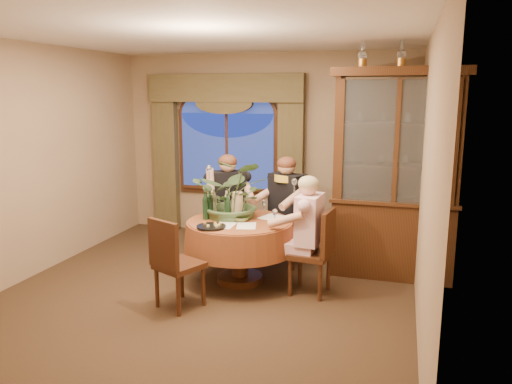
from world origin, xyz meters
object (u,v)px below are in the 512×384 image
(chair_right, at_px, (310,252))
(person_scarf, at_px, (287,211))
(dining_table, at_px, (240,251))
(wine_bottle_0, at_px, (214,203))
(wine_bottle_1, at_px, (227,208))
(wine_bottle_2, at_px, (210,205))
(oil_lamp_left, at_px, (363,53))
(person_pink, at_px, (309,235))
(olive_bowl, at_px, (241,219))
(wine_bottle_3, at_px, (227,204))
(china_cabinet, at_px, (395,175))
(chair_back, at_px, (223,224))
(chair_back_right, at_px, (292,228))
(stoneware_vase, at_px, (238,205))
(wine_bottle_4, at_px, (206,205))
(oil_lamp_right, at_px, (443,51))
(centerpiece_plant, at_px, (234,167))
(oil_lamp_center, at_px, (402,52))
(chair_front_left, at_px, (179,263))
(person_back, at_px, (228,207))

(chair_right, xyz_separation_m, person_scarf, (-0.47, 0.91, 0.23))
(dining_table, bearing_deg, wine_bottle_0, 162.84)
(wine_bottle_1, xyz_separation_m, wine_bottle_2, (-0.24, 0.08, 0.00))
(oil_lamp_left, relative_size, person_pink, 0.26)
(dining_table, xyz_separation_m, wine_bottle_2, (-0.36, -0.01, 0.54))
(olive_bowl, relative_size, wine_bottle_3, 0.52)
(china_cabinet, xyz_separation_m, wine_bottle_3, (-1.89, -0.68, -0.33))
(chair_back, bearing_deg, wine_bottle_2, 65.83)
(oil_lamp_left, bearing_deg, chair_back_right, 177.25)
(oil_lamp_left, xyz_separation_m, stoneware_vase, (-1.34, -0.62, -1.76))
(oil_lamp_left, height_order, person_pink, oil_lamp_left)
(chair_back_right, xyz_separation_m, wine_bottle_2, (-0.81, -0.80, 0.44))
(chair_back, xyz_separation_m, wine_bottle_4, (0.07, -0.79, 0.44))
(dining_table, height_order, stoneware_vase, stoneware_vase)
(wine_bottle_1, bearing_deg, chair_back, 113.44)
(oil_lamp_right, bearing_deg, centerpiece_plant, -165.08)
(wine_bottle_2, bearing_deg, oil_lamp_center, 20.24)
(wine_bottle_4, bearing_deg, olive_bowl, 1.56)
(chair_front_left, distance_m, centerpiece_plant, 1.35)
(person_back, xyz_separation_m, olive_bowl, (0.44, -0.79, 0.06))
(wine_bottle_0, bearing_deg, chair_front_left, -91.27)
(person_pink, distance_m, centerpiece_plant, 1.19)
(centerpiece_plant, bearing_deg, wine_bottle_3, -130.07)
(chair_right, bearing_deg, wine_bottle_4, 94.66)
(chair_right, height_order, chair_front_left, same)
(oil_lamp_center, bearing_deg, chair_front_left, -142.62)
(person_back, distance_m, wine_bottle_3, 0.75)
(oil_lamp_left, height_order, chair_front_left, oil_lamp_left)
(oil_lamp_center, distance_m, person_scarf, 2.36)
(centerpiece_plant, bearing_deg, chair_right, -15.12)
(stoneware_vase, bearing_deg, olive_bowl, -60.59)
(oil_lamp_left, bearing_deg, wine_bottle_1, -148.82)
(chair_right, distance_m, wine_bottle_1, 1.07)
(chair_right, xyz_separation_m, wine_bottle_0, (-1.22, 0.22, 0.44))
(stoneware_vase, relative_size, wine_bottle_1, 0.93)
(stoneware_vase, bearing_deg, dining_table, -63.45)
(person_pink, xyz_separation_m, stoneware_vase, (-0.90, 0.21, 0.24))
(person_pink, bearing_deg, person_scarf, 32.33)
(oil_lamp_left, distance_m, olive_bowl, 2.40)
(wine_bottle_2, height_order, wine_bottle_3, same)
(chair_back, distance_m, person_back, 0.24)
(chair_back_right, relative_size, person_back, 0.67)
(person_scarf, bearing_deg, oil_lamp_left, -157.44)
(person_scarf, height_order, wine_bottle_3, person_scarf)
(chair_right, relative_size, chair_front_left, 1.00)
(person_pink, xyz_separation_m, centerpiece_plant, (-0.94, 0.22, 0.69))
(person_pink, bearing_deg, chair_back, 63.29)
(oil_lamp_center, bearing_deg, wine_bottle_1, -155.27)
(dining_table, xyz_separation_m, wine_bottle_3, (-0.18, 0.07, 0.54))
(chair_right, height_order, wine_bottle_2, wine_bottle_2)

